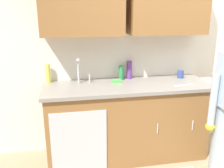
% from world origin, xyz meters
% --- Properties ---
extents(kitchen_wall_with_uppers, '(4.80, 0.44, 2.70)m').
position_xyz_m(kitchen_wall_with_uppers, '(-0.14, 0.99, 1.48)').
color(kitchen_wall_with_uppers, silver).
rests_on(kitchen_wall_with_uppers, ground).
extents(counter_cabinet, '(1.90, 0.62, 0.90)m').
position_xyz_m(counter_cabinet, '(-0.55, 0.70, 0.45)').
color(counter_cabinet, brown).
rests_on(counter_cabinet, ground).
extents(countertop, '(1.96, 0.66, 0.04)m').
position_xyz_m(countertop, '(-0.55, 0.70, 0.92)').
color(countertop, gray).
rests_on(countertop, counter_cabinet).
extents(sink, '(0.50, 0.36, 0.35)m').
position_xyz_m(sink, '(-1.07, 0.71, 0.93)').
color(sink, '#B7BABF').
rests_on(sink, counter_cabinet).
extents(bottle_dish_liquid, '(0.07, 0.07, 0.23)m').
position_xyz_m(bottle_dish_liquid, '(-0.47, 0.93, 1.05)').
color(bottle_dish_liquid, '#66388C').
rests_on(bottle_dish_liquid, countertop).
extents(bottle_soap, '(0.06, 0.06, 0.23)m').
position_xyz_m(bottle_soap, '(-1.46, 0.93, 1.05)').
color(bottle_soap, '#D8D14C').
rests_on(bottle_soap, countertop).
extents(bottle_water_short, '(0.06, 0.06, 0.18)m').
position_xyz_m(bottle_water_short, '(-0.58, 0.91, 1.03)').
color(bottle_water_short, '#2D8C4C').
rests_on(bottle_water_short, countertop).
extents(cup_by_sink, '(0.08, 0.08, 0.10)m').
position_xyz_m(cup_by_sink, '(0.18, 0.84, 0.99)').
color(cup_by_sink, '#33478C').
rests_on(cup_by_sink, countertop).
extents(knife_on_counter, '(0.24, 0.06, 0.01)m').
position_xyz_m(knife_on_counter, '(0.09, 0.54, 0.94)').
color(knife_on_counter, silver).
rests_on(knife_on_counter, countertop).
extents(sponge, '(0.11, 0.07, 0.03)m').
position_xyz_m(sponge, '(-0.66, 0.80, 0.96)').
color(sponge, '#4CBF4C').
rests_on(sponge, countertop).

